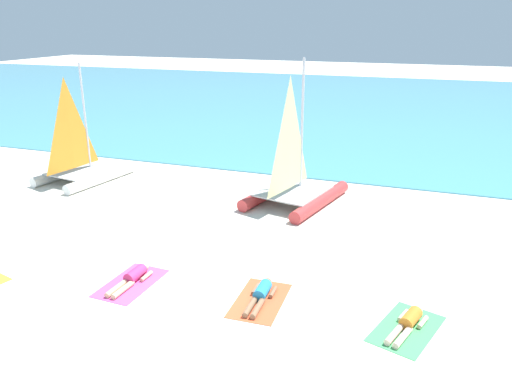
{
  "coord_description": "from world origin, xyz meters",
  "views": [
    {
      "loc": [
        5.01,
        -9.36,
        6.29
      ],
      "look_at": [
        0.0,
        4.58,
        1.2
      ],
      "focal_mm": 35.42,
      "sensor_mm": 36.0,
      "label": 1
    }
  ],
  "objects_px": {
    "sailboat_white": "(81,164)",
    "towel_center_left": "(131,283)",
    "sunbather_center_right": "(261,294)",
    "sunbather_rightmost": "(408,322)",
    "towel_center_right": "(260,300)",
    "sailboat_red": "(294,183)",
    "towel_rightmost": "(406,329)",
    "sunbather_center_left": "(132,277)"
  },
  "relations": [
    {
      "from": "sailboat_red",
      "to": "towel_center_left",
      "type": "relative_size",
      "value": 2.67
    },
    {
      "from": "towel_center_left",
      "to": "towel_rightmost",
      "type": "bearing_deg",
      "value": 2.54
    },
    {
      "from": "sunbather_center_right",
      "to": "towel_rightmost",
      "type": "bearing_deg",
      "value": -3.51
    },
    {
      "from": "sunbather_center_left",
      "to": "towel_center_right",
      "type": "height_order",
      "value": "sunbather_center_left"
    },
    {
      "from": "sunbather_center_right",
      "to": "towel_rightmost",
      "type": "height_order",
      "value": "sunbather_center_right"
    },
    {
      "from": "towel_center_left",
      "to": "sunbather_rightmost",
      "type": "xyz_separation_m",
      "value": [
        6.68,
        0.36,
        0.13
      ]
    },
    {
      "from": "sailboat_white",
      "to": "sunbather_rightmost",
      "type": "xyz_separation_m",
      "value": [
        13.32,
        -6.36,
        -0.57
      ]
    },
    {
      "from": "sunbather_center_right",
      "to": "sunbather_rightmost",
      "type": "relative_size",
      "value": 1.02
    },
    {
      "from": "sunbather_center_right",
      "to": "towel_center_left",
      "type": "bearing_deg",
      "value": -175.25
    },
    {
      "from": "towel_rightmost",
      "to": "sailboat_white",
      "type": "bearing_deg",
      "value": 154.23
    },
    {
      "from": "sailboat_white",
      "to": "sailboat_red",
      "type": "bearing_deg",
      "value": 11.55
    },
    {
      "from": "sailboat_red",
      "to": "sunbather_center_right",
      "type": "bearing_deg",
      "value": -68.09
    },
    {
      "from": "sailboat_white",
      "to": "sunbather_center_left",
      "type": "bearing_deg",
      "value": -35.69
    },
    {
      "from": "towel_center_left",
      "to": "sunbather_rightmost",
      "type": "distance_m",
      "value": 6.69
    },
    {
      "from": "sunbather_center_right",
      "to": "towel_rightmost",
      "type": "xyz_separation_m",
      "value": [
        3.34,
        -0.09,
        -0.13
      ]
    },
    {
      "from": "sunbather_rightmost",
      "to": "towel_rightmost",
      "type": "bearing_deg",
      "value": -90.0
    },
    {
      "from": "sailboat_red",
      "to": "sunbather_center_right",
      "type": "height_order",
      "value": "sailboat_red"
    },
    {
      "from": "towel_center_right",
      "to": "towel_rightmost",
      "type": "xyz_separation_m",
      "value": [
        3.34,
        -0.03,
        0.0
      ]
    },
    {
      "from": "sailboat_red",
      "to": "sunbather_center_right",
      "type": "distance_m",
      "value": 6.79
    },
    {
      "from": "towel_center_left",
      "to": "sunbather_center_left",
      "type": "height_order",
      "value": "sunbather_center_left"
    },
    {
      "from": "towel_center_right",
      "to": "towel_rightmost",
      "type": "bearing_deg",
      "value": -0.45
    },
    {
      "from": "sailboat_white",
      "to": "sunbather_center_right",
      "type": "bearing_deg",
      "value": -23.11
    },
    {
      "from": "sunbather_center_left",
      "to": "towel_rightmost",
      "type": "distance_m",
      "value": 6.66
    },
    {
      "from": "sailboat_red",
      "to": "sunbather_center_left",
      "type": "bearing_deg",
      "value": -94.99
    },
    {
      "from": "sailboat_white",
      "to": "sailboat_red",
      "type": "distance_m",
      "value": 8.89
    },
    {
      "from": "towel_center_right",
      "to": "sunbather_rightmost",
      "type": "relative_size",
      "value": 1.23
    },
    {
      "from": "sunbather_center_right",
      "to": "sunbather_rightmost",
      "type": "distance_m",
      "value": 3.36
    },
    {
      "from": "towel_rightmost",
      "to": "sunbather_rightmost",
      "type": "relative_size",
      "value": 1.23
    },
    {
      "from": "sailboat_red",
      "to": "towel_center_left",
      "type": "distance_m",
      "value": 7.45
    },
    {
      "from": "sailboat_white",
      "to": "sunbather_center_left",
      "type": "height_order",
      "value": "sailboat_white"
    },
    {
      "from": "sailboat_white",
      "to": "towel_center_left",
      "type": "distance_m",
      "value": 9.48
    },
    {
      "from": "towel_rightmost",
      "to": "towel_center_right",
      "type": "bearing_deg",
      "value": 179.55
    },
    {
      "from": "sailboat_white",
      "to": "sailboat_red",
      "type": "xyz_separation_m",
      "value": [
        8.89,
        0.34,
        0.06
      ]
    },
    {
      "from": "towel_center_right",
      "to": "towel_rightmost",
      "type": "distance_m",
      "value": 3.34
    },
    {
      "from": "sunbather_center_left",
      "to": "sunbather_rightmost",
      "type": "xyz_separation_m",
      "value": [
        6.68,
        0.29,
        0.0
      ]
    },
    {
      "from": "towel_center_left",
      "to": "towel_center_right",
      "type": "distance_m",
      "value": 3.34
    },
    {
      "from": "towel_rightmost",
      "to": "sunbather_rightmost",
      "type": "height_order",
      "value": "sunbather_rightmost"
    },
    {
      "from": "sailboat_white",
      "to": "sailboat_red",
      "type": "relative_size",
      "value": 0.93
    },
    {
      "from": "sailboat_red",
      "to": "sunbather_center_left",
      "type": "xyz_separation_m",
      "value": [
        -2.24,
        -7.0,
        -0.62
      ]
    },
    {
      "from": "sailboat_white",
      "to": "towel_rightmost",
      "type": "xyz_separation_m",
      "value": [
        13.3,
        -6.42,
        -0.69
      ]
    },
    {
      "from": "sailboat_white",
      "to": "sunbather_center_right",
      "type": "height_order",
      "value": "sailboat_white"
    },
    {
      "from": "sunbather_center_right",
      "to": "sunbather_rightmost",
      "type": "height_order",
      "value": "same"
    }
  ]
}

